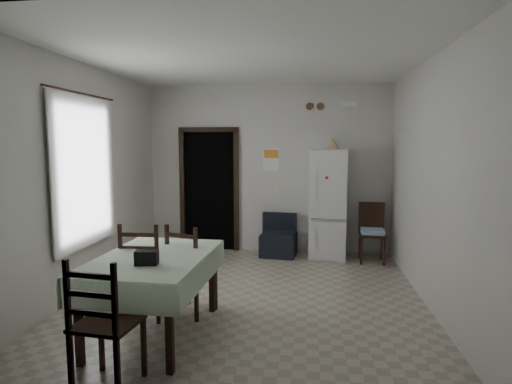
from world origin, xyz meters
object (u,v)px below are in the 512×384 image
object	(u,v)px
dining_chair_far_left	(146,269)
fridge	(328,204)
dining_table	(155,296)
dining_chair_far_right	(192,268)
navy_seat	(279,235)
dining_chair_near_head	(107,321)
corner_chair	(372,233)

from	to	relation	value
dining_chair_far_left	fridge	bearing A→B (deg)	-129.40
dining_table	dining_chair_far_right	xyz separation A→B (m)	(0.21, 0.60, 0.11)
navy_seat	dining_chair_near_head	bearing A→B (deg)	-98.49
navy_seat	dining_table	size ratio (longest dim) A/B	0.45
fridge	dining_chair_near_head	world-z (taller)	fridge
dining_table	corner_chair	bearing A→B (deg)	51.71
corner_chair	dining_table	bearing A→B (deg)	-128.05
corner_chair	dining_chair_far_left	xyz separation A→B (m)	(-2.78, -2.51, 0.06)
fridge	navy_seat	bearing A→B (deg)	-173.86
navy_seat	dining_chair_near_head	size ratio (longest dim) A/B	0.66
navy_seat	dining_chair_far_right	distance (m)	2.70
fridge	dining_table	xyz separation A→B (m)	(-1.83, -3.17, -0.50)
fridge	dining_chair_far_right	xyz separation A→B (m)	(-1.62, -2.57, -0.39)
fridge	dining_chair_far_right	world-z (taller)	fridge
corner_chair	dining_chair_near_head	bearing A→B (deg)	-121.04
dining_table	dining_chair_far_right	distance (m)	0.64
dining_table	dining_chair_far_right	size ratio (longest dim) A/B	1.51
dining_chair_far_left	dining_chair_far_right	xyz separation A→B (m)	(0.48, 0.15, -0.02)
navy_seat	dining_chair_far_right	world-z (taller)	dining_chair_far_right
navy_seat	dining_chair_near_head	world-z (taller)	dining_chair_near_head
dining_chair_far_left	dining_chair_near_head	xyz separation A→B (m)	(0.23, -1.37, -0.00)
dining_chair_near_head	dining_chair_far_left	bearing A→B (deg)	-73.80
corner_chair	dining_chair_near_head	distance (m)	4.64
fridge	corner_chair	xyz separation A→B (m)	(0.69, -0.21, -0.43)
dining_chair_far_left	dining_chair_near_head	size ratio (longest dim) A/B	1.00
corner_chair	dining_table	world-z (taller)	corner_chair
navy_seat	dining_chair_far_left	distance (m)	3.01
fridge	dining_chair_far_left	world-z (taller)	fridge
corner_chair	fridge	bearing A→B (deg)	165.35
navy_seat	dining_chair_far_left	world-z (taller)	dining_chair_far_left
dining_table	dining_chair_far_right	world-z (taller)	dining_chair_far_right
navy_seat	dining_chair_near_head	distance (m)	4.22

